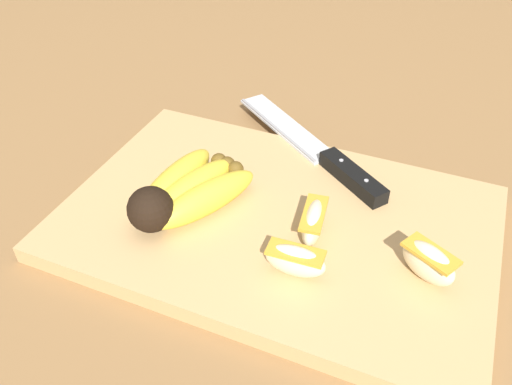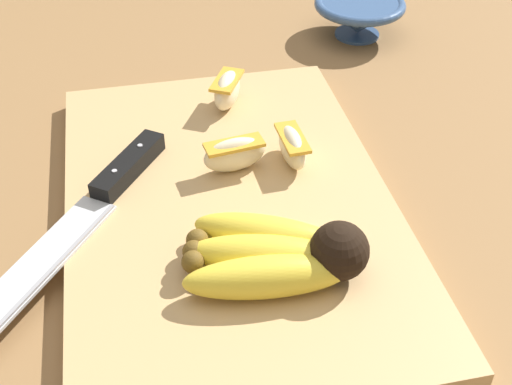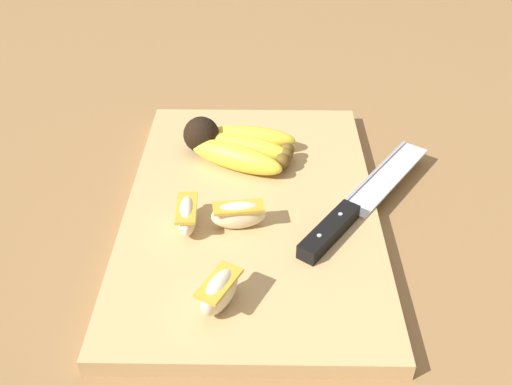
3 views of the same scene
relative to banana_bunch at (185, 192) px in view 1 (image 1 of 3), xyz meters
The scene contains 7 objects.
ground_plane 0.10m from the banana_bunch, 156.09° to the right, with size 6.00×6.00×0.00m, color olive.
cutting_board 0.11m from the banana_bunch, 166.73° to the right, with size 0.46×0.30×0.02m, color tan.
banana_bunch is the anchor object (origin of this frame).
chefs_knife 0.18m from the banana_bunch, 130.52° to the right, with size 0.24×0.19×0.02m.
apple_wedge_near 0.15m from the banana_bunch, 161.73° to the left, with size 0.06×0.02×0.03m.
apple_wedge_middle 0.26m from the banana_bunch, behind, with size 0.06×0.05×0.04m.
apple_wedge_far 0.14m from the banana_bunch, behind, with size 0.03×0.06×0.04m.
Camera 1 is at (-0.16, 0.42, 0.40)m, focal length 37.13 mm.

